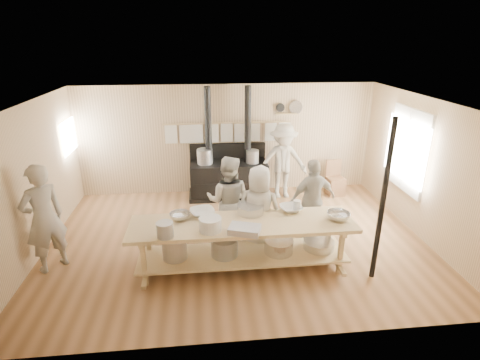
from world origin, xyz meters
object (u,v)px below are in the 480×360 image
Objects in this scene: cook_left at (228,201)px; roasting_pan at (245,230)px; cook_center at (259,210)px; cook_far_left at (44,219)px; prep_table at (242,240)px; cook_right at (312,199)px; cook_by_window at (283,161)px; chair at (335,184)px; stove at (229,176)px.

cook_left is 3.62× the size of roasting_pan.
cook_far_left is at bearing 20.55° from cook_center.
roasting_pan is at bearing 112.30° from cook_left.
cook_right reaches higher than prep_table.
cook_by_window is 3.42m from roasting_pan.
chair is 1.81× the size of roasting_pan.
cook_right is at bearing 142.48° from cook_far_left.
cook_far_left is 6.29m from chair.
cook_right is (1.42, 0.91, 0.26)m from prep_table.
chair is at bearing -3.34° from stove.
stove reaches higher than prep_table.
cook_left is 1.23m from roasting_pan.
stove is 3.37m from roasting_pan.
cook_right is (1.41, -2.11, 0.26)m from stove.
cook_right is 1.89m from roasting_pan.
cook_left is 0.63m from cook_center.
roasting_pan is at bearing 28.16° from cook_right.
prep_table is at bearing 89.87° from roasting_pan.
roasting_pan is (-0.00, -3.35, 0.38)m from stove.
prep_table reaches higher than chair.
cook_left is 1.08× the size of cook_right.
cook_by_window is at bearing 165.02° from cook_far_left.
prep_table is at bearing 115.01° from cook_left.
cook_center is (0.35, 0.51, 0.28)m from prep_table.
stove is 2.16m from cook_left.
stove is at bearing 89.95° from roasting_pan.
stove reaches higher than cook_right.
chair is (2.58, -0.15, -0.27)m from stove.
prep_table is 1.70m from cook_right.
chair is at bearing -133.71° from cook_right.
prep_table is at bearing -90.04° from stove.
cook_far_left reaches higher than cook_left.
cook_by_window is at bearing -98.54° from cook_right.
cook_right is 1.95m from cook_by_window.
cook_by_window is (1.26, -0.17, 0.37)m from stove.
cook_by_window is (0.92, 2.34, 0.09)m from cook_center.
prep_table is 0.50m from roasting_pan.
cook_right is at bearing -142.06° from cook_center.
roasting_pan is (0.16, -1.22, 0.06)m from cook_left.
roasting_pan is at bearing 123.37° from cook_far_left.
cook_center is (3.49, 0.18, -0.11)m from cook_far_left.
cook_center is 3.45× the size of roasting_pan.
cook_right is 1.86× the size of chair.
cook_left reaches higher than cook_center.
cook_center reaches higher than prep_table.
prep_table is 2.31× the size of cook_right.
cook_left is 3.43m from chair.
cook_far_left is 3.94× the size of roasting_pan.
cook_far_left reaches higher than chair.
cook_center is 0.92m from roasting_pan.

